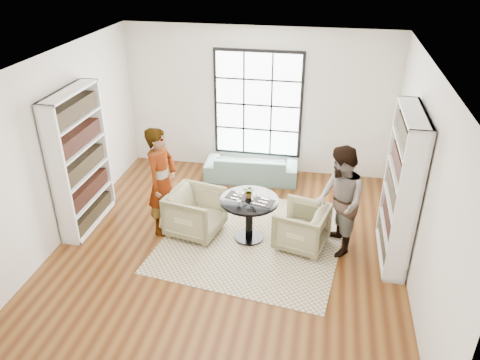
% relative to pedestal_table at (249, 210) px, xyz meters
% --- Properties ---
extents(ground, '(6.00, 6.00, 0.00)m').
position_rel_pedestal_table_xyz_m(ground, '(-0.29, -0.33, -0.55)').
color(ground, brown).
extents(room_shell, '(6.00, 6.01, 6.00)m').
position_rel_pedestal_table_xyz_m(room_shell, '(-0.29, 0.21, 0.71)').
color(room_shell, silver).
rests_on(room_shell, ground).
extents(rug, '(3.21, 3.21, 0.01)m').
position_rel_pedestal_table_xyz_m(rug, '(0.07, -0.01, -0.54)').
color(rug, '#C6B394').
rests_on(rug, ground).
extents(pedestal_table, '(0.95, 0.95, 0.76)m').
position_rel_pedestal_table_xyz_m(pedestal_table, '(0.00, 0.00, 0.00)').
color(pedestal_table, black).
rests_on(pedestal_table, ground).
extents(sofa, '(1.92, 0.84, 0.55)m').
position_rel_pedestal_table_xyz_m(sofa, '(-0.32, 2.12, -0.28)').
color(sofa, slate).
rests_on(sofa, ground).
extents(armchair_left, '(1.00, 0.98, 0.78)m').
position_rel_pedestal_table_xyz_m(armchair_left, '(-0.92, 0.02, -0.16)').
color(armchair_left, tan).
rests_on(armchair_left, ground).
extents(armchair_right, '(0.95, 0.94, 0.72)m').
position_rel_pedestal_table_xyz_m(armchair_right, '(0.86, -0.04, -0.19)').
color(armchair_right, tan).
rests_on(armchair_right, ground).
extents(person_left, '(0.57, 0.75, 1.87)m').
position_rel_pedestal_table_xyz_m(person_left, '(-1.47, 0.02, 0.38)').
color(person_left, gray).
rests_on(person_left, ground).
extents(person_right, '(0.90, 1.03, 1.79)m').
position_rel_pedestal_table_xyz_m(person_right, '(1.41, -0.04, 0.34)').
color(person_right, gray).
rests_on(person_right, ground).
extents(placemat_left, '(0.39, 0.33, 0.01)m').
position_rel_pedestal_table_xyz_m(placemat_left, '(-0.21, 0.07, 0.21)').
color(placemat_left, black).
rests_on(placemat_left, pedestal_table).
extents(placemat_right, '(0.39, 0.33, 0.01)m').
position_rel_pedestal_table_xyz_m(placemat_right, '(0.22, -0.05, 0.21)').
color(placemat_right, black).
rests_on(placemat_right, pedestal_table).
extents(cutlery_left, '(0.19, 0.25, 0.01)m').
position_rel_pedestal_table_xyz_m(cutlery_left, '(-0.21, 0.07, 0.22)').
color(cutlery_left, silver).
rests_on(cutlery_left, placemat_left).
extents(cutlery_right, '(0.19, 0.25, 0.01)m').
position_rel_pedestal_table_xyz_m(cutlery_right, '(0.22, -0.05, 0.22)').
color(cutlery_right, silver).
rests_on(cutlery_right, placemat_right).
extents(wine_glass_left, '(0.08, 0.08, 0.19)m').
position_rel_pedestal_table_xyz_m(wine_glass_left, '(-0.15, -0.09, 0.34)').
color(wine_glass_left, silver).
rests_on(wine_glass_left, pedestal_table).
extents(wine_glass_right, '(0.08, 0.08, 0.18)m').
position_rel_pedestal_table_xyz_m(wine_glass_right, '(0.10, -0.12, 0.34)').
color(wine_glass_right, silver).
rests_on(wine_glass_right, pedestal_table).
extents(flower_centerpiece, '(0.21, 0.20, 0.21)m').
position_rel_pedestal_table_xyz_m(flower_centerpiece, '(-0.01, 0.06, 0.31)').
color(flower_centerpiece, gray).
rests_on(flower_centerpiece, pedestal_table).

